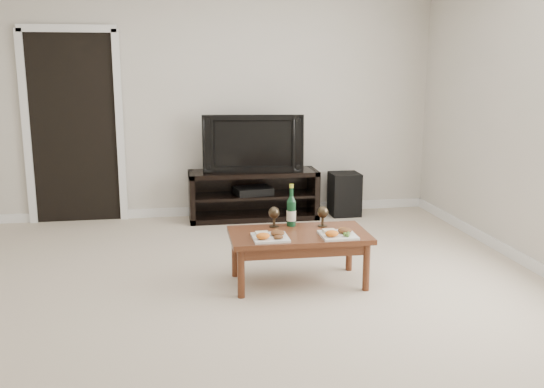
{
  "coord_description": "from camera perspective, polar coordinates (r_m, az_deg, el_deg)",
  "views": [
    {
      "loc": [
        -0.52,
        -4.13,
        1.73
      ],
      "look_at": [
        0.28,
        0.57,
        0.7
      ],
      "focal_mm": 40.0,
      "sensor_mm": 36.0,
      "label": 1
    }
  ],
  "objects": [
    {
      "name": "doorway",
      "position": [
        6.98,
        -18.14,
        5.8
      ],
      "size": [
        0.9,
        0.02,
        2.05
      ],
      "primitive_type": "cube",
      "color": "black",
      "rests_on": "ground"
    },
    {
      "name": "goblet_right",
      "position": [
        4.98,
        4.8,
        -2.1
      ],
      "size": [
        0.09,
        0.09,
        0.17
      ],
      "primitive_type": null,
      "color": "#352B1D",
      "rests_on": "coffee_table"
    },
    {
      "name": "goblet_left",
      "position": [
        4.94,
        0.2,
        -2.17
      ],
      "size": [
        0.09,
        0.09,
        0.17
      ],
      "primitive_type": null,
      "color": "#352B1D",
      "rests_on": "coffee_table"
    },
    {
      "name": "subwoofer",
      "position": [
        7.07,
        6.84,
        0.01
      ],
      "size": [
        0.33,
        0.33,
        0.49
      ],
      "primitive_type": "cube",
      "rotation": [
        0.0,
        0.0,
        0.0
      ],
      "color": "black",
      "rests_on": "ground"
    },
    {
      "name": "media_console",
      "position": [
        6.84,
        -1.76,
        -0.08
      ],
      "size": [
        1.44,
        0.45,
        0.55
      ],
      "primitive_type": "cube",
      "color": "black",
      "rests_on": "ground"
    },
    {
      "name": "back_wall",
      "position": [
        6.93,
        -5.35,
        8.6
      ],
      "size": [
        5.0,
        0.04,
        2.6
      ],
      "primitive_type": "cube",
      "color": "beige",
      "rests_on": "ground"
    },
    {
      "name": "av_receiver",
      "position": [
        6.82,
        -1.78,
        0.31
      ],
      "size": [
        0.44,
        0.36,
        0.08
      ],
      "primitive_type": "cube",
      "rotation": [
        0.0,
        0.0,
        0.16
      ],
      "color": "black",
      "rests_on": "media_console"
    },
    {
      "name": "plate_left",
      "position": [
        4.62,
        -0.17,
        -3.83
      ],
      "size": [
        0.27,
        0.27,
        0.07
      ],
      "primitive_type": "cube",
      "color": "white",
      "rests_on": "coffee_table"
    },
    {
      "name": "floor",
      "position": [
        4.51,
        -2.27,
        -10.39
      ],
      "size": [
        5.5,
        5.5,
        0.0
      ],
      "primitive_type": "plane",
      "color": "beige",
      "rests_on": "ground"
    },
    {
      "name": "television",
      "position": [
        6.74,
        -1.79,
        4.85
      ],
      "size": [
        1.11,
        0.29,
        0.64
      ],
      "primitive_type": "imported",
      "rotation": [
        0.0,
        0.0,
        -0.13
      ],
      "color": "black",
      "rests_on": "media_console"
    },
    {
      "name": "plate_right",
      "position": [
        4.72,
        6.23,
        -3.58
      ],
      "size": [
        0.27,
        0.27,
        0.07
      ],
      "primitive_type": "cube",
      "color": "white",
      "rests_on": "coffee_table"
    },
    {
      "name": "wine_bottle",
      "position": [
        4.96,
        1.83,
        -1.05
      ],
      "size": [
        0.07,
        0.07,
        0.35
      ],
      "primitive_type": "cylinder",
      "color": "#0F371D",
      "rests_on": "coffee_table"
    },
    {
      "name": "coffee_table",
      "position": [
        4.86,
        2.51,
        -6.04
      ],
      "size": [
        1.1,
        0.61,
        0.42
      ],
      "primitive_type": "cube",
      "rotation": [
        0.0,
        0.0,
        -0.01
      ],
      "color": "brown",
      "rests_on": "ground"
    }
  ]
}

